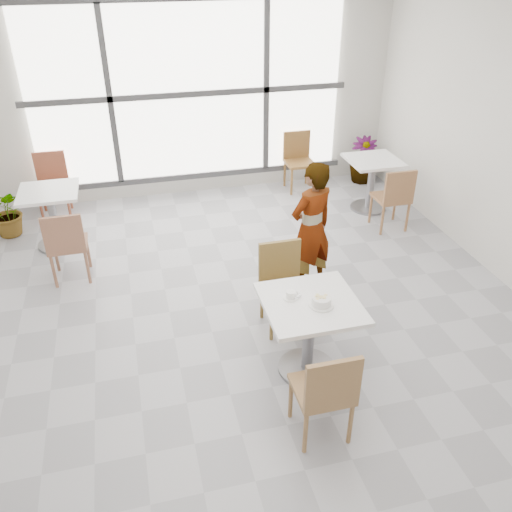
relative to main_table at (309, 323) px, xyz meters
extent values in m
plane|color=#9E9EA5|center=(-0.36, 0.73, -0.52)|extent=(7.00, 7.00, 0.00)
plane|color=silver|center=(-0.36, 4.23, 0.98)|extent=(6.00, 0.00, 6.00)
cube|color=white|center=(-0.36, 4.17, 0.98)|extent=(4.40, 0.04, 2.40)
cube|color=#3F3F42|center=(-0.36, 4.14, 0.98)|extent=(4.60, 0.05, 0.08)
cube|color=#3F3F42|center=(-1.46, 4.14, 0.98)|extent=(0.08, 0.05, 2.40)
cube|color=#3F3F42|center=(0.74, 4.14, 0.98)|extent=(0.08, 0.05, 2.40)
cube|color=#3F3F42|center=(-0.36, 4.14, -0.24)|extent=(4.60, 0.05, 0.08)
cube|color=white|center=(0.00, 0.00, 0.21)|extent=(0.80, 0.80, 0.04)
cylinder|color=gray|center=(0.00, 0.00, -0.17)|extent=(0.10, 0.10, 0.71)
cylinder|color=gray|center=(0.00, 0.00, -0.51)|extent=(0.52, 0.52, 0.03)
cube|color=olive|center=(-0.13, -0.67, -0.09)|extent=(0.42, 0.42, 0.04)
cube|color=olive|center=(-0.13, -0.86, 0.14)|extent=(0.42, 0.04, 0.42)
cylinder|color=olive|center=(0.05, -0.49, -0.32)|extent=(0.04, 0.04, 0.41)
cylinder|color=olive|center=(0.05, -0.85, -0.32)|extent=(0.04, 0.04, 0.41)
cylinder|color=olive|center=(-0.31, -0.49, -0.32)|extent=(0.04, 0.04, 0.41)
cylinder|color=olive|center=(-0.31, -0.85, -0.32)|extent=(0.04, 0.04, 0.41)
cube|color=olive|center=(-0.02, 0.67, -0.09)|extent=(0.42, 0.42, 0.04)
cube|color=olive|center=(-0.02, 0.86, 0.14)|extent=(0.42, 0.04, 0.42)
cylinder|color=olive|center=(-0.20, 0.49, -0.32)|extent=(0.04, 0.04, 0.41)
cylinder|color=olive|center=(-0.20, 0.85, -0.32)|extent=(0.04, 0.04, 0.41)
cylinder|color=olive|center=(0.16, 0.49, -0.32)|extent=(0.04, 0.04, 0.41)
cylinder|color=olive|center=(0.16, 0.85, -0.32)|extent=(0.04, 0.04, 0.41)
cylinder|color=white|center=(0.07, -0.07, 0.23)|extent=(0.21, 0.21, 0.01)
cylinder|color=white|center=(0.07, -0.07, 0.27)|extent=(0.16, 0.16, 0.07)
torus|color=white|center=(0.07, -0.07, 0.31)|extent=(0.16, 0.16, 0.01)
cylinder|color=beige|center=(0.07, -0.07, 0.27)|extent=(0.14, 0.14, 0.05)
cylinder|color=beige|center=(0.03, -0.04, 0.31)|extent=(0.03, 0.03, 0.02)
cylinder|color=beige|center=(0.04, -0.04, 0.31)|extent=(0.03, 0.03, 0.02)
cylinder|color=#F4EE9D|center=(0.04, -0.03, 0.31)|extent=(0.03, 0.03, 0.02)
cylinder|color=#F4E69D|center=(0.03, -0.09, 0.30)|extent=(0.03, 0.03, 0.01)
cylinder|color=beige|center=(0.06, -0.06, 0.31)|extent=(0.03, 0.03, 0.02)
cylinder|color=#F4EE9D|center=(0.09, -0.06, 0.31)|extent=(0.03, 0.03, 0.01)
cylinder|color=#F6E99E|center=(0.04, -0.05, 0.31)|extent=(0.03, 0.03, 0.02)
cylinder|color=beige|center=(0.07, -0.07, 0.31)|extent=(0.03, 0.03, 0.01)
cylinder|color=beige|center=(0.11, -0.05, 0.31)|extent=(0.03, 0.03, 0.01)
cylinder|color=#F6E39F|center=(0.05, -0.07, 0.31)|extent=(0.03, 0.03, 0.02)
cylinder|color=#F8E5A0|center=(0.08, -0.08, 0.31)|extent=(0.03, 0.03, 0.01)
cylinder|color=#F5E79E|center=(0.06, -0.07, 0.31)|extent=(0.03, 0.03, 0.02)
cylinder|color=#F8E8A0|center=(0.02, -0.09, 0.31)|extent=(0.03, 0.03, 0.02)
cylinder|color=white|center=(-0.15, 0.09, 0.23)|extent=(0.13, 0.13, 0.01)
cylinder|color=white|center=(-0.15, 0.09, 0.27)|extent=(0.08, 0.08, 0.06)
torus|color=white|center=(-0.11, 0.09, 0.27)|extent=(0.05, 0.01, 0.05)
cylinder|color=black|center=(-0.15, 0.09, 0.29)|extent=(0.07, 0.07, 0.00)
cube|color=silver|center=(-0.10, 0.07, 0.24)|extent=(0.09, 0.05, 0.00)
sphere|color=silver|center=(-0.06, 0.09, 0.24)|extent=(0.02, 0.02, 0.02)
imported|color=black|center=(0.45, 1.26, 0.22)|extent=(0.63, 0.53, 1.48)
cube|color=white|center=(-2.32, 2.97, 0.21)|extent=(0.70, 0.70, 0.04)
cylinder|color=gray|center=(-2.32, 2.97, -0.17)|extent=(0.10, 0.10, 0.71)
cylinder|color=gray|center=(-2.32, 2.97, -0.51)|extent=(0.52, 0.52, 0.03)
cube|color=white|center=(1.97, 2.98, 0.21)|extent=(0.70, 0.70, 0.04)
cylinder|color=gray|center=(1.97, 2.98, -0.17)|extent=(0.10, 0.10, 0.71)
cylinder|color=gray|center=(1.97, 2.98, -0.51)|extent=(0.52, 0.52, 0.03)
cube|color=#946149|center=(-2.10, 2.13, -0.09)|extent=(0.42, 0.42, 0.04)
cube|color=#946149|center=(-2.10, 1.94, 0.14)|extent=(0.42, 0.04, 0.42)
cylinder|color=#946149|center=(-1.92, 2.31, -0.32)|extent=(0.04, 0.04, 0.41)
cylinder|color=#946149|center=(-1.92, 1.95, -0.32)|extent=(0.04, 0.04, 0.41)
cylinder|color=#946149|center=(-2.28, 2.31, -0.32)|extent=(0.04, 0.04, 0.41)
cylinder|color=#946149|center=(-2.28, 1.95, -0.32)|extent=(0.04, 0.04, 0.41)
cube|color=#994E36|center=(-2.38, 3.87, -0.09)|extent=(0.42, 0.42, 0.04)
cube|color=#994E36|center=(-2.38, 4.06, 0.14)|extent=(0.42, 0.04, 0.42)
cylinder|color=#994E36|center=(-2.56, 3.69, -0.32)|extent=(0.04, 0.04, 0.41)
cylinder|color=#994E36|center=(-2.56, 4.05, -0.32)|extent=(0.04, 0.04, 0.41)
cylinder|color=#994E36|center=(-2.20, 3.69, -0.32)|extent=(0.04, 0.04, 0.41)
cylinder|color=#994E36|center=(-2.20, 4.05, -0.32)|extent=(0.04, 0.04, 0.41)
cube|color=#96653F|center=(1.97, 2.38, -0.09)|extent=(0.42, 0.42, 0.04)
cube|color=#96653F|center=(1.97, 2.19, 0.14)|extent=(0.42, 0.04, 0.42)
cylinder|color=#96653F|center=(2.15, 2.56, -0.32)|extent=(0.04, 0.04, 0.41)
cylinder|color=#96653F|center=(2.15, 2.20, -0.32)|extent=(0.04, 0.04, 0.41)
cylinder|color=#96653F|center=(1.79, 2.56, -0.32)|extent=(0.04, 0.04, 0.41)
cylinder|color=#96653F|center=(1.79, 2.20, -0.32)|extent=(0.04, 0.04, 0.41)
cube|color=brown|center=(1.21, 3.89, -0.09)|extent=(0.42, 0.42, 0.04)
cube|color=brown|center=(1.21, 4.08, 0.14)|extent=(0.42, 0.04, 0.42)
cylinder|color=brown|center=(1.03, 3.71, -0.32)|extent=(0.04, 0.04, 0.41)
cylinder|color=brown|center=(1.03, 4.07, -0.32)|extent=(0.04, 0.04, 0.41)
cylinder|color=brown|center=(1.39, 3.71, -0.32)|extent=(0.04, 0.04, 0.41)
cylinder|color=brown|center=(1.39, 4.07, -0.32)|extent=(0.04, 0.04, 0.41)
imported|color=#4B743C|center=(-2.92, 3.41, -0.20)|extent=(0.70, 0.64, 0.65)
imported|color=#4B7238|center=(2.28, 3.93, -0.16)|extent=(0.53, 0.53, 0.72)
camera|label=1|loc=(-1.34, -3.39, 2.83)|focal=37.25mm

